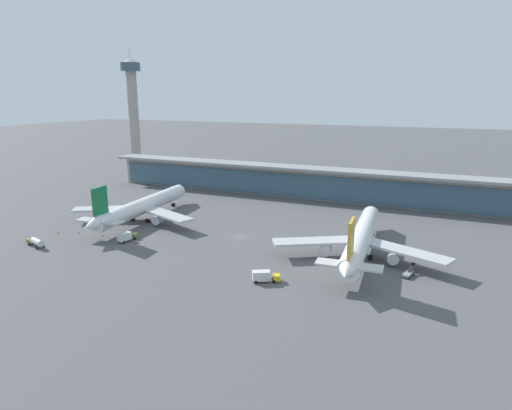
{
  "coord_description": "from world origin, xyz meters",
  "views": [
    {
      "loc": [
        63.95,
        -131.29,
        48.0
      ],
      "look_at": [
        0.0,
        14.02,
        8.35
      ],
      "focal_mm": 30.85,
      "sensor_mm": 36.0,
      "label": 1
    }
  ],
  "objects_px": {
    "safety_cone_alpha": "(79,232)",
    "safety_cone_echo": "(135,242)",
    "safety_cone_bravo": "(58,233)",
    "control_tower": "(133,107)",
    "airliner_left_stand": "(142,206)",
    "service_truck_near_nose_grey": "(408,273)",
    "safety_cone_charlie": "(139,243)",
    "service_truck_under_wing_yellow": "(264,276)",
    "service_truck_mid_apron_olive": "(126,236)",
    "airliner_centre_stand": "(361,239)",
    "service_truck_by_tail_olive": "(36,242)",
    "safety_cone_delta": "(103,235)"
  },
  "relations": [
    {
      "from": "airliner_left_stand",
      "to": "safety_cone_echo",
      "type": "relative_size",
      "value": 97.5
    },
    {
      "from": "service_truck_mid_apron_olive",
      "to": "control_tower",
      "type": "bearing_deg",
      "value": 127.12
    },
    {
      "from": "service_truck_mid_apron_olive",
      "to": "safety_cone_bravo",
      "type": "distance_m",
      "value": 28.43
    },
    {
      "from": "safety_cone_alpha",
      "to": "safety_cone_echo",
      "type": "distance_m",
      "value": 25.23
    },
    {
      "from": "airliner_left_stand",
      "to": "airliner_centre_stand",
      "type": "bearing_deg",
      "value": -3.74
    },
    {
      "from": "airliner_centre_stand",
      "to": "service_truck_under_wing_yellow",
      "type": "xyz_separation_m",
      "value": [
        -19.55,
        -29.39,
        -4.03
      ]
    },
    {
      "from": "service_truck_mid_apron_olive",
      "to": "safety_cone_echo",
      "type": "bearing_deg",
      "value": -5.33
    },
    {
      "from": "service_truck_near_nose_grey",
      "to": "service_truck_under_wing_yellow",
      "type": "relative_size",
      "value": 0.92
    },
    {
      "from": "safety_cone_bravo",
      "to": "airliner_centre_stand",
      "type": "bearing_deg",
      "value": 11.0
    },
    {
      "from": "service_truck_mid_apron_olive",
      "to": "safety_cone_alpha",
      "type": "bearing_deg",
      "value": 179.66
    },
    {
      "from": "safety_cone_charlie",
      "to": "service_truck_under_wing_yellow",
      "type": "bearing_deg",
      "value": -13.15
    },
    {
      "from": "service_truck_under_wing_yellow",
      "to": "safety_cone_alpha",
      "type": "relative_size",
      "value": 10.72
    },
    {
      "from": "airliner_left_stand",
      "to": "airliner_centre_stand",
      "type": "height_order",
      "value": "same"
    },
    {
      "from": "safety_cone_delta",
      "to": "safety_cone_echo",
      "type": "bearing_deg",
      "value": -5.09
    },
    {
      "from": "service_truck_mid_apron_olive",
      "to": "safety_cone_bravo",
      "type": "height_order",
      "value": "service_truck_mid_apron_olive"
    },
    {
      "from": "airliner_centre_stand",
      "to": "service_truck_near_nose_grey",
      "type": "xyz_separation_m",
      "value": [
        15.05,
        -9.92,
        -4.91
      ]
    },
    {
      "from": "service_truck_under_wing_yellow",
      "to": "safety_cone_bravo",
      "type": "xyz_separation_m",
      "value": [
        -83.88,
        9.29,
        -1.37
      ]
    },
    {
      "from": "airliner_left_stand",
      "to": "safety_cone_bravo",
      "type": "height_order",
      "value": "airliner_left_stand"
    },
    {
      "from": "safety_cone_delta",
      "to": "safety_cone_echo",
      "type": "height_order",
      "value": "same"
    },
    {
      "from": "service_truck_near_nose_grey",
      "to": "safety_cone_delta",
      "type": "xyz_separation_m",
      "value": [
        -101.58,
        -6.26,
        -0.49
      ]
    },
    {
      "from": "airliner_centre_stand",
      "to": "safety_cone_charlie",
      "type": "bearing_deg",
      "value": -165.85
    },
    {
      "from": "airliner_left_stand",
      "to": "control_tower",
      "type": "height_order",
      "value": "control_tower"
    },
    {
      "from": "safety_cone_bravo",
      "to": "control_tower",
      "type": "bearing_deg",
      "value": 116.6
    },
    {
      "from": "airliner_left_stand",
      "to": "safety_cone_alpha",
      "type": "distance_m",
      "value": 25.55
    },
    {
      "from": "service_truck_under_wing_yellow",
      "to": "safety_cone_alpha",
      "type": "xyz_separation_m",
      "value": [
        -77.18,
        12.34,
        -1.37
      ]
    },
    {
      "from": "service_truck_near_nose_grey",
      "to": "safety_cone_charlie",
      "type": "bearing_deg",
      "value": -174.82
    },
    {
      "from": "safety_cone_bravo",
      "to": "safety_cone_delta",
      "type": "bearing_deg",
      "value": 13.07
    },
    {
      "from": "airliner_left_stand",
      "to": "service_truck_under_wing_yellow",
      "type": "bearing_deg",
      "value": -27.7
    },
    {
      "from": "airliner_centre_stand",
      "to": "safety_cone_echo",
      "type": "relative_size",
      "value": 97.49
    },
    {
      "from": "control_tower",
      "to": "safety_cone_bravo",
      "type": "distance_m",
      "value": 139.06
    },
    {
      "from": "service_truck_mid_apron_olive",
      "to": "safety_cone_charlie",
      "type": "bearing_deg",
      "value": -4.85
    },
    {
      "from": "service_truck_mid_apron_olive",
      "to": "safety_cone_delta",
      "type": "relative_size",
      "value": 10.76
    },
    {
      "from": "airliner_centre_stand",
      "to": "safety_cone_delta",
      "type": "distance_m",
      "value": 88.2
    },
    {
      "from": "service_truck_mid_apron_olive",
      "to": "safety_cone_delta",
      "type": "xyz_separation_m",
      "value": [
        -11.35,
        1.0,
        -1.37
      ]
    },
    {
      "from": "airliner_left_stand",
      "to": "service_truck_by_tail_olive",
      "type": "bearing_deg",
      "value": -107.29
    },
    {
      "from": "airliner_centre_stand",
      "to": "service_truck_by_tail_olive",
      "type": "xyz_separation_m",
      "value": [
        -98.51,
        -33.59,
        -4.01
      ]
    },
    {
      "from": "safety_cone_delta",
      "to": "safety_cone_charlie",
      "type": "bearing_deg",
      "value": -4.96
    },
    {
      "from": "safety_cone_charlie",
      "to": "safety_cone_delta",
      "type": "height_order",
      "value": "same"
    },
    {
      "from": "airliner_left_stand",
      "to": "safety_cone_bravo",
      "type": "relative_size",
      "value": 97.5
    },
    {
      "from": "service_truck_by_tail_olive",
      "to": "safety_cone_bravo",
      "type": "relative_size",
      "value": 12.69
    },
    {
      "from": "safety_cone_alpha",
      "to": "safety_cone_echo",
      "type": "bearing_deg",
      "value": -1.07
    },
    {
      "from": "service_truck_under_wing_yellow",
      "to": "safety_cone_delta",
      "type": "relative_size",
      "value": 10.72
    },
    {
      "from": "airliner_left_stand",
      "to": "safety_cone_delta",
      "type": "bearing_deg",
      "value": -90.62
    },
    {
      "from": "service_truck_by_tail_olive",
      "to": "safety_cone_alpha",
      "type": "relative_size",
      "value": 12.69
    },
    {
      "from": "control_tower",
      "to": "safety_cone_charlie",
      "type": "relative_size",
      "value": 107.14
    },
    {
      "from": "service_truck_under_wing_yellow",
      "to": "safety_cone_delta",
      "type": "xyz_separation_m",
      "value": [
        -66.98,
        13.21,
        -1.37
      ]
    },
    {
      "from": "airliner_centre_stand",
      "to": "safety_cone_bravo",
      "type": "height_order",
      "value": "airliner_centre_stand"
    },
    {
      "from": "airliner_left_stand",
      "to": "service_truck_under_wing_yellow",
      "type": "distance_m",
      "value": 75.49
    },
    {
      "from": "safety_cone_bravo",
      "to": "safety_cone_echo",
      "type": "relative_size",
      "value": 1.0
    },
    {
      "from": "safety_cone_bravo",
      "to": "safety_cone_echo",
      "type": "distance_m",
      "value": 32.03
    }
  ]
}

